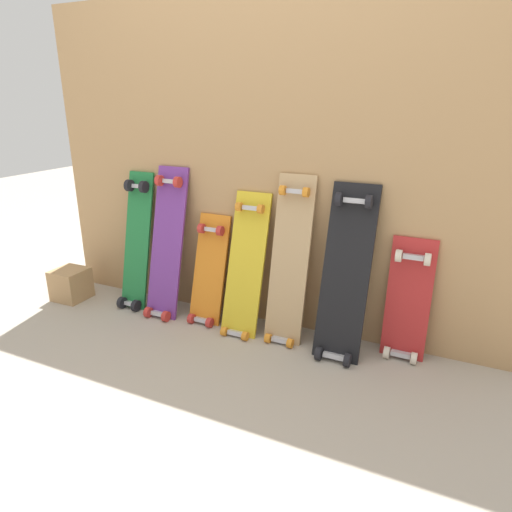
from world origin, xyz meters
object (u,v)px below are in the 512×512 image
at_px(skateboard_natural, 289,267).
at_px(wooden_crate, 71,284).
at_px(skateboard_purple, 166,249).
at_px(skateboard_yellow, 245,271).
at_px(skateboard_orange, 209,275).
at_px(skateboard_green, 136,246).
at_px(skateboard_black, 345,279).
at_px(skateboard_red, 407,306).

relative_size(skateboard_natural, wooden_crate, 4.76).
distance_m(skateboard_purple, skateboard_yellow, 0.53).
height_order(skateboard_yellow, skateboard_natural, skateboard_natural).
height_order(skateboard_purple, wooden_crate, skateboard_purple).
bearing_deg(skateboard_orange, wooden_crate, -171.38).
height_order(skateboard_green, skateboard_black, skateboard_black).
xyz_separation_m(skateboard_yellow, skateboard_red, (0.86, 0.08, -0.07)).
bearing_deg(skateboard_green, skateboard_purple, -3.74).
xyz_separation_m(skateboard_purple, wooden_crate, (-0.69, -0.13, -0.30)).
xyz_separation_m(skateboard_purple, skateboard_red, (1.39, 0.08, -0.13)).
relative_size(skateboard_yellow, wooden_crate, 4.20).
distance_m(skateboard_black, skateboard_red, 0.34).
bearing_deg(skateboard_red, skateboard_natural, -174.55).
relative_size(skateboard_green, skateboard_natural, 0.93).
distance_m(skateboard_natural, skateboard_black, 0.31).
bearing_deg(skateboard_orange, skateboard_red, 2.90).
bearing_deg(skateboard_yellow, skateboard_green, 178.73).
xyz_separation_m(skateboard_green, skateboard_red, (1.63, 0.06, -0.11)).
relative_size(skateboard_yellow, skateboard_black, 0.91).
bearing_deg(wooden_crate, skateboard_yellow, 5.86).
bearing_deg(skateboard_natural, skateboard_red, 5.45).
xyz_separation_m(skateboard_green, skateboard_orange, (0.51, 0.00, -0.11)).
xyz_separation_m(skateboard_orange, skateboard_natural, (0.50, -0.00, 0.13)).
height_order(skateboard_yellow, skateboard_red, skateboard_yellow).
bearing_deg(wooden_crate, skateboard_green, 17.40).
relative_size(skateboard_purple, skateboard_natural, 0.99).
height_order(skateboard_green, skateboard_orange, skateboard_green).
distance_m(skateboard_natural, skateboard_red, 0.63).
relative_size(skateboard_green, skateboard_purple, 0.95).
height_order(skateboard_green, skateboard_red, skateboard_green).
relative_size(skateboard_purple, wooden_crate, 4.69).
bearing_deg(skateboard_red, skateboard_green, -177.85).
height_order(skateboard_green, wooden_crate, skateboard_green).
distance_m(skateboard_yellow, skateboard_natural, 0.26).
bearing_deg(skateboard_purple, skateboard_yellow, -0.14).
relative_size(skateboard_orange, skateboard_natural, 0.72).
height_order(skateboard_orange, skateboard_red, same).
relative_size(skateboard_orange, wooden_crate, 3.43).
relative_size(skateboard_green, skateboard_black, 0.96).
bearing_deg(skateboard_yellow, wooden_crate, -174.14).
bearing_deg(skateboard_natural, wooden_crate, -174.38).
distance_m(skateboard_orange, skateboard_red, 1.11).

